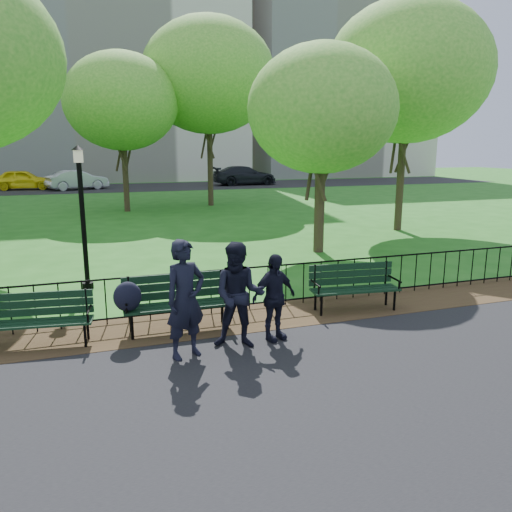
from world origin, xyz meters
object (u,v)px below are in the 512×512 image
object	(u,v)px
person_left	(185,299)
sedan_silver	(77,180)
park_bench_right_a	(353,282)
sedan_dark	(245,175)
person_mid	(239,295)
person_right	(274,297)
taxi	(23,180)
lamppost	(82,213)
park_bench_main	(154,296)
tree_near_e	(322,110)
tree_far_c	(121,102)
tree_far_e	(208,76)
tree_mid_e	(407,72)
park_bench_left_a	(39,314)

from	to	relation	value
person_left	sedan_silver	world-z (taller)	person_left
park_bench_right_a	sedan_dark	world-z (taller)	sedan_dark
person_left	person_mid	xyz separation A→B (m)	(0.90, 0.11, -0.06)
person_right	sedan_silver	bearing A→B (deg)	78.56
person_right	taxi	xyz separation A→B (m)	(-7.31, 35.03, 0.02)
park_bench_right_a	lamppost	bearing A→B (deg)	153.29
park_bench_main	tree_near_e	distance (m)	8.85
lamppost	sedan_dark	world-z (taller)	lamppost
tree_near_e	taxi	size ratio (longest dim) A/B	1.38
park_bench_right_a	tree_far_c	bearing A→B (deg)	106.17
person_left	sedan_silver	size ratio (longest dim) A/B	0.41
park_bench_right_a	sedan_silver	distance (m)	33.19
person_right	person_mid	bearing A→B (deg)	172.06
tree_far_c	person_mid	bearing A→B (deg)	-89.35
sedan_dark	tree_far_e	bearing A→B (deg)	153.08
person_mid	sedan_dark	xyz separation A→B (m)	(11.07, 34.43, -0.07)
person_mid	tree_near_e	bearing A→B (deg)	76.13
person_left	sedan_dark	bearing A→B (deg)	49.66
person_left	person_right	xyz separation A→B (m)	(1.55, 0.22, -0.19)
park_bench_right_a	taxi	size ratio (longest dim) A/B	0.40
person_left	park_bench_right_a	bearing A→B (deg)	-2.66
taxi	tree_mid_e	bearing A→B (deg)	-143.66
person_mid	person_left	bearing A→B (deg)	-151.60
sedan_silver	person_right	bearing A→B (deg)	165.16
park_bench_main	sedan_silver	world-z (taller)	sedan_silver
tree_mid_e	park_bench_main	bearing A→B (deg)	-142.24
tree_far_e	park_bench_main	bearing A→B (deg)	-106.74
park_bench_right_a	person_left	world-z (taller)	person_left
park_bench_left_a	tree_far_c	size ratio (longest dim) A/B	0.22
park_bench_right_a	sedan_silver	bearing A→B (deg)	106.19
lamppost	person_left	bearing A→B (deg)	-72.63
lamppost	person_mid	bearing A→B (deg)	-62.46
tree_near_e	tree_mid_e	world-z (taller)	tree_mid_e
taxi	person_right	bearing A→B (deg)	-164.02
park_bench_left_a	park_bench_right_a	size ratio (longest dim) A/B	0.95
tree_mid_e	person_left	xyz separation A→B (m)	(-10.42, -9.50, -5.04)
tree_far_e	person_left	world-z (taller)	tree_far_e
lamppost	sedan_silver	xyz separation A→B (m)	(-0.38, 29.37, -1.03)
person_mid	sedan_dark	world-z (taller)	person_mid
person_left	sedan_dark	distance (m)	36.56
sedan_silver	person_mid	bearing A→B (deg)	164.06
sedan_dark	park_bench_right_a	bearing A→B (deg)	163.77
taxi	sedan_dark	distance (m)	17.75
tree_mid_e	tree_far_c	bearing A→B (deg)	135.42
tree_mid_e	tree_near_e	bearing A→B (deg)	-149.97
tree_near_e	person_left	size ratio (longest dim) A/B	3.34
person_mid	person_right	bearing A→B (deg)	30.59
tree_near_e	tree_far_e	bearing A→B (deg)	90.54
park_bench_left_a	tree_mid_e	distance (m)	16.03
person_mid	tree_far_e	bearing A→B (deg)	98.78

